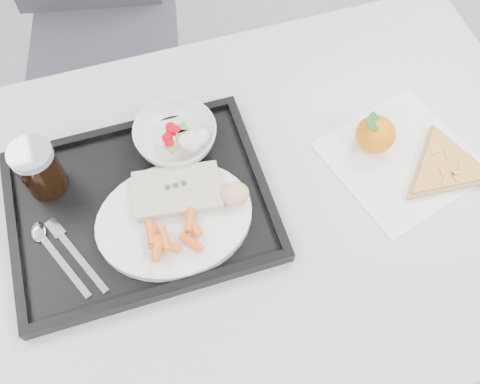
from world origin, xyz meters
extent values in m
cube|color=silver|center=(0.00, 0.30, 0.73)|extent=(1.20, 0.80, 0.03)
cylinder|color=#47474C|center=(-0.54, 0.64, 0.36)|extent=(0.04, 0.04, 0.72)
cylinder|color=#47474C|center=(0.54, 0.64, 0.36)|extent=(0.04, 0.04, 0.72)
cube|color=#33333A|center=(-0.19, 1.02, 0.45)|extent=(0.50, 0.50, 0.04)
cylinder|color=#47474C|center=(-0.37, 0.84, 0.21)|extent=(0.03, 0.03, 0.43)
cylinder|color=#47474C|center=(-0.01, 0.84, 0.21)|extent=(0.03, 0.03, 0.43)
cylinder|color=#47474C|center=(-0.37, 1.20, 0.21)|extent=(0.03, 0.03, 0.43)
cylinder|color=#47474C|center=(-0.01, 1.20, 0.21)|extent=(0.03, 0.03, 0.43)
cube|color=black|center=(-0.18, 0.34, 0.76)|extent=(0.45, 0.35, 0.01)
cube|color=black|center=(-0.18, 0.51, 0.77)|extent=(0.45, 0.02, 0.01)
cube|color=black|center=(-0.18, 0.17, 0.77)|extent=(0.45, 0.02, 0.01)
cube|color=black|center=(0.04, 0.34, 0.77)|extent=(0.02, 0.32, 0.01)
cube|color=black|center=(-0.39, 0.34, 0.77)|extent=(0.02, 0.32, 0.01)
cylinder|color=white|center=(-0.13, 0.29, 0.77)|extent=(0.27, 0.27, 0.02)
cube|color=beige|center=(-0.11, 0.33, 0.79)|extent=(0.16, 0.11, 0.02)
sphere|color=#236B1C|center=(-0.12, 0.34, 0.81)|extent=(0.01, 0.01, 0.01)
sphere|color=#236B1C|center=(-0.11, 0.34, 0.81)|extent=(0.01, 0.01, 0.01)
sphere|color=#236B1C|center=(-0.10, 0.34, 0.81)|extent=(0.01, 0.01, 0.01)
ellipsoid|color=beige|center=(-0.02, 0.29, 0.80)|extent=(0.05, 0.04, 0.03)
imported|color=white|center=(-0.08, 0.45, 0.79)|extent=(0.15, 0.15, 0.05)
cylinder|color=black|center=(-0.33, 0.43, 0.81)|extent=(0.07, 0.07, 0.10)
cylinder|color=#A5A8AD|center=(-0.33, 0.43, 0.87)|extent=(0.07, 0.07, 0.01)
cube|color=silver|center=(-0.32, 0.27, 0.77)|extent=(0.07, 0.14, 0.00)
ellipsoid|color=silver|center=(-0.35, 0.34, 0.77)|extent=(0.04, 0.05, 0.01)
cube|color=silver|center=(-0.29, 0.27, 0.77)|extent=(0.07, 0.14, 0.00)
cube|color=silver|center=(-0.33, 0.34, 0.77)|extent=(0.03, 0.04, 0.00)
cube|color=white|center=(0.31, 0.30, 0.75)|extent=(0.31, 0.30, 0.00)
ellipsoid|color=orange|center=(0.27, 0.34, 0.79)|extent=(0.08, 0.08, 0.07)
cube|color=#236B1C|center=(0.27, 0.34, 0.81)|extent=(0.04, 0.05, 0.02)
cube|color=#236B1C|center=(0.27, 0.34, 0.81)|extent=(0.05, 0.03, 0.02)
cylinder|color=tan|center=(0.37, 0.25, 0.76)|extent=(0.27, 0.27, 0.01)
cylinder|color=#AF2C19|center=(0.37, 0.25, 0.77)|extent=(0.24, 0.24, 0.00)
cube|color=#EABC47|center=(0.37, 0.23, 0.77)|extent=(0.01, 0.02, 0.00)
cube|color=#EABC47|center=(0.40, 0.24, 0.77)|extent=(0.01, 0.02, 0.00)
cube|color=#EABC47|center=(0.38, 0.27, 0.77)|extent=(0.01, 0.02, 0.00)
cube|color=#EABC47|center=(0.37, 0.28, 0.77)|extent=(0.02, 0.00, 0.00)
cube|color=#EABC47|center=(0.37, 0.23, 0.77)|extent=(0.00, 0.02, 0.00)
cube|color=#EABC47|center=(0.35, 0.22, 0.77)|extent=(0.02, 0.01, 0.00)
cube|color=#EABC47|center=(0.36, 0.24, 0.77)|extent=(0.01, 0.02, 0.00)
cube|color=#EABC47|center=(0.38, 0.23, 0.77)|extent=(0.02, 0.01, 0.00)
cylinder|color=orange|center=(-0.11, 0.23, 0.79)|extent=(0.04, 0.04, 0.01)
cylinder|color=orange|center=(-0.16, 0.24, 0.80)|extent=(0.04, 0.04, 0.01)
cylinder|color=orange|center=(-0.17, 0.26, 0.80)|extent=(0.02, 0.04, 0.01)
cylinder|color=orange|center=(-0.17, 0.27, 0.80)|extent=(0.02, 0.04, 0.01)
cylinder|color=orange|center=(-0.15, 0.25, 0.80)|extent=(0.02, 0.04, 0.01)
cylinder|color=orange|center=(-0.17, 0.26, 0.79)|extent=(0.01, 0.04, 0.01)
cylinder|color=orange|center=(-0.10, 0.27, 0.80)|extent=(0.03, 0.05, 0.01)
cylinder|color=orange|center=(-0.17, 0.24, 0.80)|extent=(0.03, 0.05, 0.01)
cylinder|color=orange|center=(-0.10, 0.26, 0.80)|extent=(0.02, 0.04, 0.01)
cylinder|color=orange|center=(-0.15, 0.24, 0.80)|extent=(0.04, 0.04, 0.01)
sphere|color=#C8000F|center=(-0.08, 0.45, 0.80)|extent=(0.02, 0.02, 0.02)
sphere|color=#C8000F|center=(-0.10, 0.44, 0.80)|extent=(0.02, 0.02, 0.02)
sphere|color=#C8000F|center=(-0.10, 0.42, 0.80)|extent=(0.02, 0.02, 0.02)
sphere|color=#C8000F|center=(-0.09, 0.45, 0.80)|extent=(0.02, 0.02, 0.02)
sphere|color=#C8000F|center=(-0.09, 0.46, 0.80)|extent=(0.02, 0.02, 0.02)
ellipsoid|color=silver|center=(-0.06, 0.42, 0.80)|extent=(0.03, 0.03, 0.02)
ellipsoid|color=silver|center=(-0.04, 0.43, 0.80)|extent=(0.03, 0.03, 0.02)
ellipsoid|color=silver|center=(-0.07, 0.42, 0.80)|extent=(0.03, 0.03, 0.02)
ellipsoid|color=silver|center=(-0.06, 0.43, 0.80)|extent=(0.03, 0.03, 0.02)
ellipsoid|color=silver|center=(-0.04, 0.42, 0.80)|extent=(0.03, 0.03, 0.02)
cube|color=#528531|center=(-0.10, 0.42, 0.80)|extent=(0.03, 0.03, 0.00)
cube|color=#528531|center=(-0.07, 0.45, 0.80)|extent=(0.02, 0.02, 0.00)
cube|color=#528531|center=(-0.07, 0.44, 0.80)|extent=(0.03, 0.03, 0.00)
camera|label=1|loc=(-0.14, -0.13, 1.60)|focal=40.00mm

